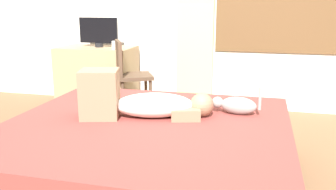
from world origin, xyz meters
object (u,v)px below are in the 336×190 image
tv_monitor (99,32)px  chair_by_desk (128,72)px  bed (147,155)px  cup (115,45)px  person_lying (140,101)px  cat (236,105)px  desk (98,77)px

tv_monitor → chair_by_desk: size_ratio=0.56×
bed → cup: (-0.90, 1.68, 0.56)m
bed → cup: cup is taller
person_lying → chair_by_desk: 1.54m
bed → cat: bearing=31.4°
person_lying → tv_monitor: tv_monitor is taller
bed → person_lying: size_ratio=2.09×
person_lying → chair_by_desk: (-0.61, 1.41, -0.07)m
bed → desk: size_ratio=2.18×
person_lying → cat: person_lying is taller
desk → chair_by_desk: 0.62m
desk → tv_monitor: size_ratio=1.87×
desk → cup: cup is taller
person_lying → cup: cup is taller
person_lying → desk: person_lying is taller
person_lying → tv_monitor: (-1.09, 1.72, 0.34)m
cat → chair_by_desk: bearing=137.2°
person_lying → desk: 2.07m
person_lying → cup: size_ratio=9.87×
tv_monitor → chair_by_desk: 0.71m
cup → tv_monitor: bearing=149.3°
cat → tv_monitor: size_ratio=0.74×
cat → tv_monitor: bearing=139.6°
tv_monitor → chair_by_desk: bearing=-33.1°
desk → tv_monitor: tv_monitor is taller
cup → bed: bearing=-61.7°
cup → chair_by_desk: 0.38m
tv_monitor → chair_by_desk: tv_monitor is taller
bed → cat: size_ratio=5.49×
cat → cup: cup is taller
cat → desk: size_ratio=0.40×
desk → chair_by_desk: (0.52, -0.31, 0.14)m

